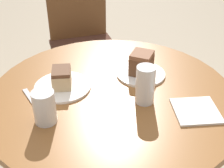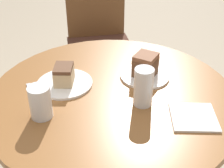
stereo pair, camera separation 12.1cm
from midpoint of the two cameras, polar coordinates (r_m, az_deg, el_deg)
name	(u,v)px [view 1 (the left image)]	position (r m, az deg, el deg)	size (l,w,h in m)	color
table	(112,122)	(1.33, -2.63, -7.12)	(0.98, 0.98, 0.71)	brown
chair	(83,45)	(2.14, -6.87, 7.04)	(0.47, 0.49, 0.88)	brown
plate_near	(63,87)	(1.28, -11.70, -0.55)	(0.23, 0.23, 0.01)	white
plate_far	(141,74)	(1.34, 2.74, 1.80)	(0.21, 0.21, 0.01)	white
cake_slice_near	(62,78)	(1.26, -11.91, 1.06)	(0.08, 0.10, 0.08)	tan
cake_slice_far	(141,63)	(1.32, 2.80, 3.76)	(0.12, 0.12, 0.10)	brown
glass_lemonade	(45,109)	(1.10, -15.34, -4.54)	(0.08, 0.08, 0.12)	beige
glass_water	(145,87)	(1.15, 3.09, -0.59)	(0.07, 0.07, 0.15)	silver
napkin_stack	(196,111)	(1.16, 12.25, -4.91)	(0.17, 0.17, 0.01)	white
fork	(31,99)	(1.25, -17.30, -2.71)	(0.07, 0.15, 0.00)	silver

